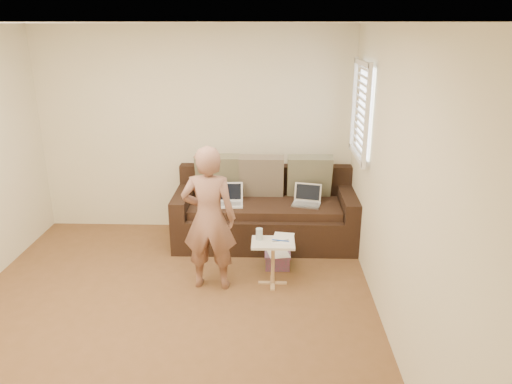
% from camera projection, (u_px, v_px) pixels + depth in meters
% --- Properties ---
extents(floor, '(4.50, 4.50, 0.00)m').
position_uv_depth(floor, '(165.00, 320.00, 4.51)').
color(floor, brown).
rests_on(floor, ground).
extents(ceiling, '(4.50, 4.50, 0.00)m').
position_uv_depth(ceiling, '(144.00, 23.00, 3.66)').
color(ceiling, white).
rests_on(ceiling, wall_back).
extents(wall_back, '(4.00, 0.00, 4.00)m').
position_uv_depth(wall_back, '(195.00, 131.00, 6.21)').
color(wall_back, beige).
rests_on(wall_back, ground).
extents(wall_front, '(4.00, 0.00, 4.00)m').
position_uv_depth(wall_front, '(29.00, 364.00, 1.96)').
color(wall_front, beige).
rests_on(wall_front, ground).
extents(wall_right, '(0.00, 4.50, 4.50)m').
position_uv_depth(wall_right, '(396.00, 189.00, 4.02)').
color(wall_right, beige).
rests_on(wall_right, ground).
extents(window_blinds, '(0.12, 0.88, 1.08)m').
position_uv_depth(window_blinds, '(362.00, 110.00, 5.31)').
color(window_blinds, white).
rests_on(window_blinds, wall_right).
extents(sofa, '(2.20, 0.95, 0.85)m').
position_uv_depth(sofa, '(265.00, 209.00, 6.02)').
color(sofa, black).
rests_on(sofa, ground).
extents(pillow_left, '(0.55, 0.29, 0.57)m').
position_uv_depth(pillow_left, '(218.00, 175.00, 6.14)').
color(pillow_left, '#65644A').
rests_on(pillow_left, sofa).
extents(pillow_mid, '(0.55, 0.27, 0.57)m').
position_uv_depth(pillow_mid, '(261.00, 176.00, 6.09)').
color(pillow_mid, brown).
rests_on(pillow_mid, sofa).
extents(pillow_right, '(0.55, 0.28, 0.57)m').
position_uv_depth(pillow_right, '(309.00, 176.00, 6.09)').
color(pillow_right, '#65644A').
rests_on(pillow_right, sofa).
extents(laptop_silver, '(0.37, 0.31, 0.22)m').
position_uv_depth(laptop_silver, '(306.00, 205.00, 5.89)').
color(laptop_silver, '#B7BABC').
rests_on(laptop_silver, sofa).
extents(laptop_white, '(0.36, 0.27, 0.25)m').
position_uv_depth(laptop_white, '(228.00, 205.00, 5.89)').
color(laptop_white, white).
rests_on(laptop_white, sofa).
extents(person, '(0.56, 0.39, 1.51)m').
position_uv_depth(person, '(209.00, 218.00, 4.87)').
color(person, brown).
rests_on(person, ground).
extents(side_table, '(0.44, 0.31, 0.48)m').
position_uv_depth(side_table, '(273.00, 263.00, 5.06)').
color(side_table, silver).
rests_on(side_table, ground).
extents(drinking_glass, '(0.07, 0.07, 0.12)m').
position_uv_depth(drinking_glass, '(259.00, 234.00, 5.02)').
color(drinking_glass, silver).
rests_on(drinking_glass, side_table).
extents(scissors, '(0.20, 0.14, 0.02)m').
position_uv_depth(scissors, '(281.00, 241.00, 4.99)').
color(scissors, silver).
rests_on(scissors, side_table).
extents(paper_on_table, '(0.25, 0.33, 0.00)m').
position_uv_depth(paper_on_table, '(283.00, 238.00, 5.06)').
color(paper_on_table, white).
rests_on(paper_on_table, side_table).
extents(striped_box, '(0.29, 0.29, 0.18)m').
position_uv_depth(striped_box, '(278.00, 259.00, 5.48)').
color(striped_box, '#C41D7D').
rests_on(striped_box, ground).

